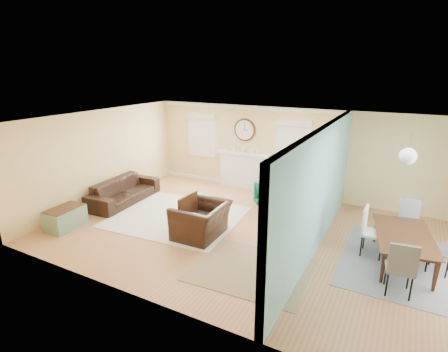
{
  "coord_description": "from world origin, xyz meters",
  "views": [
    {
      "loc": [
        2.95,
        -6.73,
        3.68
      ],
      "look_at": [
        -0.8,
        0.3,
        1.2
      ],
      "focal_mm": 28.0,
      "sensor_mm": 36.0,
      "label": 1
    }
  ],
  "objects": [
    {
      "name": "sofa",
      "position": [
        -3.96,
        0.18,
        0.33
      ],
      "size": [
        1.03,
        2.32,
        0.66
      ],
      "primitive_type": "imported",
      "rotation": [
        0.0,
        0.0,
        1.64
      ],
      "color": "black",
      "rests_on": "floor"
    },
    {
      "name": "dining_chair_w",
      "position": [
        2.61,
        0.31,
        0.6
      ],
      "size": [
        0.46,
        0.46,
        1.01
      ],
      "color": "white",
      "rests_on": "floor"
    },
    {
      "name": "pendant",
      "position": [
        3.0,
        0.0,
        2.2
      ],
      "size": [
        0.3,
        0.3,
        0.55
      ],
      "color": "gold",
      "rests_on": "ceiling"
    },
    {
      "name": "rug_grey",
      "position": [
        3.19,
        0.22,
        0.01
      ],
      "size": [
        2.21,
        2.76,
        0.01
      ],
      "primitive_type": "cube",
      "color": "gray",
      "rests_on": "floor"
    },
    {
      "name": "rug_cream",
      "position": [
        -2.01,
        -0.01,
        0.01
      ],
      "size": [
        3.33,
        2.94,
        0.02
      ],
      "primitive_type": "cube",
      "rotation": [
        0.0,
        0.0,
        0.08
      ],
      "color": "beige",
      "rests_on": "floor"
    },
    {
      "name": "wall_clock",
      "position": [
        -1.5,
        2.97,
        1.85
      ],
      "size": [
        0.7,
        0.07,
        0.7
      ],
      "color": "#442012",
      "rests_on": "wall_back"
    },
    {
      "name": "trunk",
      "position": [
        -3.99,
        -1.77,
        0.25
      ],
      "size": [
        0.59,
        0.92,
        0.51
      ],
      "color": "gray",
      "rests_on": "floor"
    },
    {
      "name": "eames_chair",
      "position": [
        -0.89,
        -0.61,
        0.39
      ],
      "size": [
        1.08,
        1.22,
        0.78
      ],
      "primitive_type": "imported",
      "rotation": [
        0.0,
        0.0,
        -1.55
      ],
      "color": "black",
      "rests_on": "floor"
    },
    {
      "name": "rug_jute",
      "position": [
        0.66,
        -1.37,
        0.01
      ],
      "size": [
        2.24,
        1.87,
        0.01
      ],
      "primitive_type": "cube",
      "rotation": [
        0.0,
        0.0,
        0.05
      ],
      "color": "tan",
      "rests_on": "floor"
    },
    {
      "name": "floor",
      "position": [
        0.0,
        0.0,
        0.0
      ],
      "size": [
        9.0,
        9.0,
        0.0
      ],
      "primitive_type": "plane",
      "color": "#AF7244",
      "rests_on": "ground"
    },
    {
      "name": "window_right",
      "position": [
        0.05,
        2.95,
        1.66
      ],
      "size": [
        1.05,
        0.13,
        1.42
      ],
      "color": "white",
      "rests_on": "wall_back"
    },
    {
      "name": "partition",
      "position": [
        1.51,
        0.28,
        1.36
      ],
      "size": [
        0.17,
        6.0,
        2.6
      ],
      "color": "#E0C06F",
      "rests_on": "ground"
    },
    {
      "name": "wall_left",
      "position": [
        -4.5,
        0.0,
        1.3
      ],
      "size": [
        0.02,
        6.0,
        2.6
      ],
      "primitive_type": "cube",
      "color": "#E0C06F",
      "rests_on": "ground"
    },
    {
      "name": "wall_front",
      "position": [
        0.0,
        -3.0,
        1.3
      ],
      "size": [
        9.0,
        0.02,
        2.6
      ],
      "primitive_type": "cube",
      "color": "#E0C06F",
      "rests_on": "ground"
    },
    {
      "name": "wall_back",
      "position": [
        0.0,
        3.0,
        1.3
      ],
      "size": [
        9.0,
        0.02,
        2.6
      ],
      "primitive_type": "cube",
      "color": "#E0C06F",
      "rests_on": "ground"
    },
    {
      "name": "window_left",
      "position": [
        -3.05,
        2.95,
        1.66
      ],
      "size": [
        1.05,
        0.13,
        1.42
      ],
      "color": "white",
      "rests_on": "wall_back"
    },
    {
      "name": "fireplace",
      "position": [
        -1.5,
        2.88,
        0.6
      ],
      "size": [
        1.7,
        0.3,
        1.17
      ],
      "color": "white",
      "rests_on": "ground"
    },
    {
      "name": "ceiling",
      "position": [
        0.0,
        0.0,
        2.6
      ],
      "size": [
        9.0,
        6.0,
        0.02
      ],
      "primitive_type": "cube",
      "color": "white",
      "rests_on": "wall_back"
    },
    {
      "name": "dining_chair_e",
      "position": [
        3.79,
        0.23,
        0.52
      ],
      "size": [
        0.46,
        0.46,
        0.89
      ],
      "color": "gray",
      "rests_on": "floor"
    },
    {
      "name": "dining_table",
      "position": [
        3.19,
        0.22,
        0.32
      ],
      "size": [
        1.29,
        1.94,
        0.63
      ],
      "primitive_type": "imported",
      "rotation": [
        0.0,
        0.0,
        1.74
      ],
      "color": "#442012",
      "rests_on": "floor"
    },
    {
      "name": "dining_chair_n",
      "position": [
        3.2,
        1.29,
        0.56
      ],
      "size": [
        0.45,
        0.45,
        0.95
      ],
      "color": "gray",
      "rests_on": "floor"
    },
    {
      "name": "green_chair",
      "position": [
        -0.17,
        2.0,
        0.35
      ],
      "size": [
        0.92,
        0.93,
        0.69
      ],
      "primitive_type": "imported",
      "rotation": [
        0.0,
        0.0,
        2.87
      ],
      "color": "#11644A",
      "rests_on": "floor"
    },
    {
      "name": "tv",
      "position": [
        1.17,
        1.69,
        1.13
      ],
      "size": [
        0.24,
        1.17,
        0.67
      ],
      "primitive_type": "imported",
      "rotation": [
        0.0,
        0.0,
        1.5
      ],
      "color": "black",
      "rests_on": "credenza"
    },
    {
      "name": "credenza",
      "position": [
        1.19,
        1.69,
        0.4
      ],
      "size": [
        0.5,
        1.48,
        0.8
      ],
      "color": "#9E734B",
      "rests_on": "floor"
    },
    {
      "name": "dining_chair_s",
      "position": [
        3.14,
        -0.84,
        0.59
      ],
      "size": [
        0.49,
        0.49,
        1.0
      ],
      "color": "gray",
      "rests_on": "floor"
    },
    {
      "name": "garden_stool",
      "position": [
        1.13,
        0.51,
        0.27
      ],
      "size": [
        0.36,
        0.36,
        0.53
      ],
      "primitive_type": "cylinder",
      "color": "white",
      "rests_on": "floor"
    },
    {
      "name": "potted_plant",
      "position": [
        1.13,
        0.51,
        0.73
      ],
      "size": [
        0.48,
        0.48,
        0.4
      ],
      "primitive_type": "imported",
      "rotation": [
        0.0,
        0.0,
        2.36
      ],
      "color": "#337F33",
      "rests_on": "garden_stool"
    }
  ]
}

